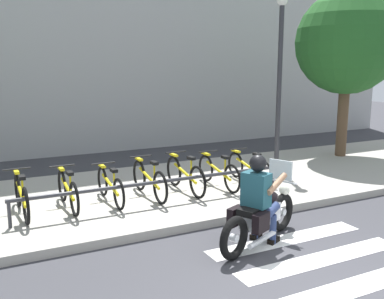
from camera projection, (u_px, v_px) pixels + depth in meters
The scene contains 18 objects.
ground_plane at pixel (326, 296), 5.30m from camera, with size 48.00×48.00×0.00m, color #38383D.
sidewalk at pixel (167, 190), 9.49m from camera, with size 24.00×4.40×0.15m, color #A8A399.
crosswalk_stripe_2 at pixel (366, 283), 5.60m from camera, with size 2.80×0.40×0.01m, color white.
crosswalk_stripe_3 at pixel (322, 259), 6.30m from camera, with size 2.80×0.40×0.01m, color white.
crosswalk_stripe_4 at pixel (286, 239), 7.00m from camera, with size 2.80×0.40×0.01m, color white.
motorcycle at pixel (261, 215), 6.78m from camera, with size 1.96×1.01×1.23m.
rider at pixel (259, 194), 6.65m from camera, with size 0.76×0.70×1.44m.
bicycle_0 at pixel (21, 196), 7.64m from camera, with size 0.48×1.69×0.77m.
bicycle_1 at pixel (68, 191), 7.99m from camera, with size 0.48×1.61×0.75m.
bicycle_2 at pixel (110, 186), 8.35m from camera, with size 0.48×1.60×0.72m.
bicycle_3 at pixel (149, 180), 8.70m from camera, with size 0.48×1.73×0.78m.
bicycle_4 at pixel (185, 175), 9.05m from camera, with size 0.48×1.73×0.80m.
bicycle_5 at pixel (218, 172), 9.41m from camera, with size 0.48×1.69×0.74m.
bicycle_6 at pixel (249, 168), 9.77m from camera, with size 0.48×1.69×0.73m.
bike_rack at pixel (160, 183), 8.20m from camera, with size 5.38×0.07×0.49m.
street_lamp at pixel (280, 68), 10.78m from camera, with size 0.28×0.28×4.42m.
tree_near_rack at pixel (347, 43), 12.17m from camera, with size 2.89×2.89×4.82m.
building_backdrop at pixel (92, 4), 13.61m from camera, with size 24.00×1.20×9.26m, color #A8A8A8.
Camera 1 is at (-3.66, -3.60, 2.75)m, focal length 40.91 mm.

